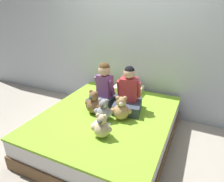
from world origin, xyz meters
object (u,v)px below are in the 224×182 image
object	(u,v)px
child_on_left	(104,88)
sign_card	(101,124)
teddy_bear_held_by_right_child	(121,110)
pillow_at_headboard	(128,89)
child_on_right	(128,95)
teddy_bear_between_children	(103,111)
teddy_bear_held_by_left_child	(94,104)
bed	(107,128)
teddy_bear_at_foot_of_bed	(102,127)

from	to	relation	value
child_on_left	sign_card	world-z (taller)	child_on_left
teddy_bear_held_by_right_child	pillow_at_headboard	world-z (taller)	teddy_bear_held_by_right_child
child_on_right	teddy_bear_between_children	xyz separation A→B (m)	(-0.19, -0.37, -0.11)
teddy_bear_held_by_left_child	teddy_bear_held_by_right_child	distance (m)	0.39
teddy_bear_held_by_left_child	teddy_bear_held_by_right_child	size ratio (longest dim) A/B	1.01
bed	sign_card	size ratio (longest dim) A/B	9.37
sign_card	pillow_at_headboard	bearing A→B (deg)	92.35
teddy_bear_held_by_right_child	child_on_right	bearing A→B (deg)	71.42
teddy_bear_held_by_right_child	pillow_at_headboard	xyz separation A→B (m)	(-0.21, 0.82, -0.08)
teddy_bear_held_by_left_child	teddy_bear_held_by_right_child	bearing A→B (deg)	13.69
bed	teddy_bear_at_foot_of_bed	size ratio (longest dim) A/B	6.83
teddy_bear_between_children	teddy_bear_held_by_right_child	bearing A→B (deg)	20.19
child_on_left	bed	bearing A→B (deg)	-44.01
teddy_bear_at_foot_of_bed	child_on_left	bearing A→B (deg)	104.19
child_on_left	teddy_bear_held_by_left_child	size ratio (longest dim) A/B	1.92
sign_card	teddy_bear_at_foot_of_bed	bearing A→B (deg)	-59.14
child_on_left	teddy_bear_between_children	bearing A→B (deg)	-52.31
teddy_bear_between_children	child_on_left	bearing A→B (deg)	108.58
teddy_bear_held_by_right_child	teddy_bear_between_children	size ratio (longest dim) A/B	1.09
child_on_left	pillow_at_headboard	distance (m)	0.61
child_on_left	pillow_at_headboard	xyz separation A→B (m)	(0.17, 0.55, -0.20)
teddy_bear_between_children	sign_card	bearing A→B (deg)	-86.51
teddy_bear_held_by_right_child	pillow_at_headboard	bearing A→B (deg)	84.58
child_on_left	sign_card	size ratio (longest dim) A/B	3.00
child_on_left	teddy_bear_between_children	xyz separation A→B (m)	(0.19, -0.37, -0.13)
child_on_right	teddy_bear_held_by_left_child	world-z (taller)	child_on_right
sign_card	bed	bearing A→B (deg)	99.63
pillow_at_headboard	teddy_bear_held_by_left_child	bearing A→B (deg)	-102.19
child_on_right	teddy_bear_held_by_left_child	xyz separation A→B (m)	(-0.39, -0.27, -0.09)
teddy_bear_at_foot_of_bed	sign_card	bearing A→B (deg)	109.46
child_on_right	teddy_bear_held_by_right_child	size ratio (longest dim) A/B	1.95
child_on_left	sign_card	bearing A→B (deg)	-55.79
pillow_at_headboard	sign_card	xyz separation A→B (m)	(0.04, -1.05, -0.05)
teddy_bear_held_by_right_child	teddy_bear_at_foot_of_bed	bearing A→B (deg)	-116.50
teddy_bear_between_children	pillow_at_headboard	distance (m)	0.93
teddy_bear_held_by_right_child	teddy_bear_at_foot_of_bed	size ratio (longest dim) A/B	1.12
bed	child_on_right	size ratio (longest dim) A/B	3.12
teddy_bear_held_by_left_child	teddy_bear_at_foot_of_bed	bearing A→B (deg)	-38.38
child_on_right	teddy_bear_at_foot_of_bed	bearing A→B (deg)	-104.46
child_on_right	teddy_bear_at_foot_of_bed	size ratio (longest dim) A/B	2.19
bed	teddy_bear_held_by_right_child	world-z (taller)	teddy_bear_held_by_right_child
child_on_right	sign_card	size ratio (longest dim) A/B	3.00
teddy_bear_between_children	sign_card	xyz separation A→B (m)	(0.03, -0.12, -0.12)
child_on_right	teddy_bear_held_by_left_child	bearing A→B (deg)	-155.86
pillow_at_headboard	teddy_bear_between_children	bearing A→B (deg)	-88.92
teddy_bear_at_foot_of_bed	pillow_at_headboard	xyz separation A→B (m)	(-0.16, 1.25, -0.07)
child_on_left	pillow_at_headboard	bearing A→B (deg)	83.62
child_on_right	pillow_at_headboard	xyz separation A→B (m)	(-0.21, 0.56, -0.17)
child_on_right	teddy_bear_held_by_right_child	xyz separation A→B (m)	(0.01, -0.26, -0.09)
child_on_left	teddy_bear_held_by_right_child	xyz separation A→B (m)	(0.38, -0.27, -0.12)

